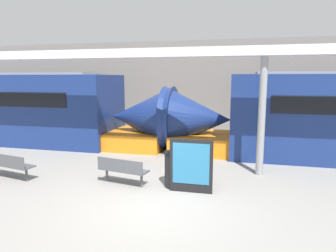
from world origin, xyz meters
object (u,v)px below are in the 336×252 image
object	(u,v)px
bench_near	(122,169)
bench_far	(7,163)
trash_bin	(175,169)
poster_board	(191,166)
support_column_near	(262,117)

from	to	relation	value
bench_near	bench_far	world-z (taller)	same
trash_bin	poster_board	bearing A→B (deg)	-32.59
bench_far	poster_board	bearing A→B (deg)	13.71
trash_bin	support_column_near	bearing A→B (deg)	35.03
trash_bin	support_column_near	world-z (taller)	support_column_near
trash_bin	poster_board	size ratio (longest dim) A/B	0.69
trash_bin	poster_board	distance (m)	0.64
bench_far	trash_bin	xyz separation A→B (m)	(4.96, 0.54, 0.02)
trash_bin	support_column_near	xyz separation A→B (m)	(2.34, 1.64, 1.31)
poster_board	trash_bin	bearing A→B (deg)	147.41
bench_near	trash_bin	size ratio (longest dim) A/B	1.53
poster_board	support_column_near	size ratio (longest dim) A/B	0.39
trash_bin	bench_far	bearing A→B (deg)	-173.84
poster_board	support_column_near	world-z (taller)	support_column_near
poster_board	support_column_near	distance (m)	2.89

